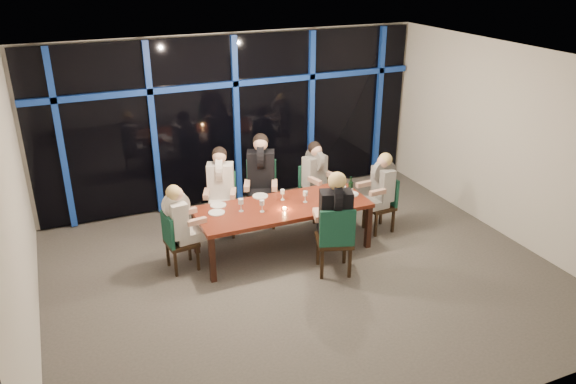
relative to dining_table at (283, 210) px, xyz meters
name	(u,v)px	position (x,y,z in m)	size (l,w,h in m)	color
room	(306,139)	(0.00, -0.80, 1.34)	(7.04, 7.00, 3.02)	#5D5852
window_wall	(236,117)	(0.01, 2.13, 0.87)	(6.86, 0.43, 2.94)	black
dining_table	(283,210)	(0.00, 0.00, 0.00)	(2.60, 1.00, 0.75)	maroon
chair_far_left	(222,200)	(-0.65, 0.98, -0.13)	(0.60, 0.60, 1.00)	black
chair_far_mid	(262,189)	(0.06, 1.05, -0.09)	(0.65, 0.65, 1.07)	black
chair_far_right	(313,188)	(0.94, 0.91, -0.16)	(0.52, 0.52, 0.93)	black
chair_end_left	(176,239)	(-1.62, 0.06, -0.18)	(0.46, 0.46, 0.90)	black
chair_end_right	(384,201)	(1.78, -0.01, -0.17)	(0.45, 0.45, 0.91)	black
chair_near_mid	(335,237)	(0.40, -0.94, -0.09)	(0.62, 0.62, 1.06)	black
diner_far_left	(220,179)	(-0.68, 0.90, 0.27)	(0.61, 0.68, 0.97)	silver
diner_far_mid	(261,167)	(0.02, 0.97, 0.34)	(0.66, 0.73, 1.04)	black
diner_far_right	(316,169)	(0.96, 0.84, 0.20)	(0.53, 0.62, 0.90)	black
diner_end_left	(179,215)	(-1.54, 0.07, 0.18)	(0.58, 0.47, 0.87)	silver
diner_end_right	(381,181)	(1.70, -0.01, 0.19)	(0.58, 0.47, 0.89)	black
diner_near_mid	(335,207)	(0.43, -0.86, 0.32)	(0.63, 0.72, 1.03)	black
plate_far_left	(218,205)	(-0.89, 0.38, 0.08)	(0.24, 0.24, 0.01)	white
plate_far_mid	(260,196)	(-0.19, 0.45, 0.08)	(0.24, 0.24, 0.01)	white
plate_far_right	(339,187)	(1.10, 0.29, 0.08)	(0.24, 0.24, 0.01)	white
plate_end_left	(217,213)	(-0.98, 0.14, 0.08)	(0.24, 0.24, 0.01)	white
plate_end_right	(351,194)	(1.14, -0.04, 0.08)	(0.24, 0.24, 0.01)	white
plate_near_mid	(328,207)	(0.60, -0.32, 0.08)	(0.24, 0.24, 0.01)	white
wine_bottle	(351,189)	(1.08, -0.13, 0.20)	(0.08, 0.08, 0.34)	black
water_pitcher	(336,197)	(0.76, -0.25, 0.17)	(0.13, 0.11, 0.21)	silver
tea_light	(285,208)	(-0.03, -0.14, 0.08)	(0.05, 0.05, 0.03)	#F09748
wine_glass_a	(262,203)	(-0.36, -0.08, 0.20)	(0.07, 0.07, 0.18)	silver
wine_glass_b	(283,192)	(0.08, 0.19, 0.19)	(0.07, 0.07, 0.17)	silver
wine_glass_c	(305,194)	(0.36, -0.02, 0.20)	(0.07, 0.07, 0.18)	silver
wine_glass_d	(241,202)	(-0.63, 0.06, 0.21)	(0.08, 0.08, 0.20)	silver
wine_glass_e	(335,184)	(0.95, 0.13, 0.20)	(0.07, 0.07, 0.19)	silver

